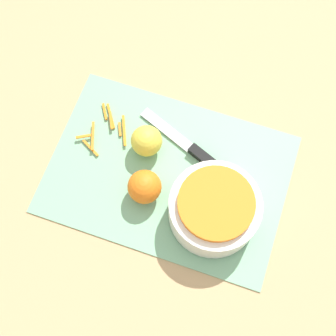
{
  "coord_description": "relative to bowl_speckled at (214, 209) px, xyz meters",
  "views": [
    {
      "loc": [
        -0.1,
        0.3,
        0.9
      ],
      "look_at": [
        0.0,
        0.0,
        0.04
      ],
      "focal_mm": 50.0,
      "sensor_mm": 36.0,
      "label": 1
    }
  ],
  "objects": [
    {
      "name": "ground_plane",
      "position": [
        0.11,
        -0.05,
        -0.05
      ],
      "size": [
        4.0,
        4.0,
        0.0
      ],
      "primitive_type": "plane",
      "color": "tan"
    },
    {
      "name": "cutting_board",
      "position": [
        0.11,
        -0.05,
        -0.05
      ],
      "size": [
        0.48,
        0.33,
        0.01
      ],
      "color": "#75AD84",
      "rests_on": "ground_plane"
    },
    {
      "name": "bowl_speckled",
      "position": [
        0.0,
        0.0,
        0.0
      ],
      "size": [
        0.17,
        0.17,
        0.09
      ],
      "color": "silver",
      "rests_on": "cutting_board"
    },
    {
      "name": "knife",
      "position": [
        0.06,
        -0.11,
        -0.04
      ],
      "size": [
        0.21,
        0.1,
        0.02
      ],
      "rotation": [
        0.0,
        0.0,
        -0.39
      ],
      "color": "black",
      "rests_on": "cutting_board"
    },
    {
      "name": "orange_left",
      "position": [
        0.14,
        -0.0,
        -0.01
      ],
      "size": [
        0.07,
        0.07,
        0.07
      ],
      "color": "orange",
      "rests_on": "cutting_board"
    },
    {
      "name": "lemon",
      "position": [
        0.17,
        -0.09,
        -0.01
      ],
      "size": [
        0.06,
        0.06,
        0.06
      ],
      "color": "gold",
      "rests_on": "cutting_board"
    },
    {
      "name": "peel_pile",
      "position": [
        0.27,
        -0.1,
        -0.04
      ],
      "size": [
        0.11,
        0.12,
        0.01
      ],
      "color": "orange",
      "rests_on": "cutting_board"
    }
  ]
}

